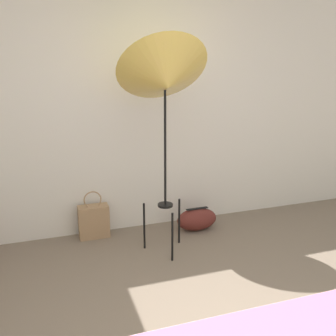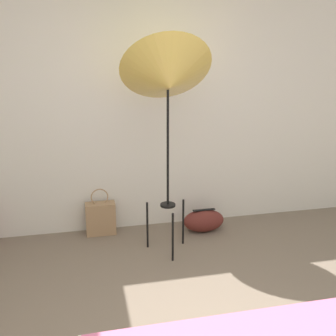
% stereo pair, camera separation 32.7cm
% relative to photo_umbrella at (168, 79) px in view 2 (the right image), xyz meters
% --- Properties ---
extents(wall_back, '(8.00, 0.05, 2.60)m').
position_rel_photo_umbrella_xyz_m(wall_back, '(-0.18, 0.63, -0.29)').
color(wall_back, silver).
rests_on(wall_back, ground_plane).
extents(photo_umbrella, '(0.80, 0.72, 1.97)m').
position_rel_photo_umbrella_xyz_m(photo_umbrella, '(0.00, 0.00, 0.00)').
color(photo_umbrella, black).
rests_on(photo_umbrella, ground_plane).
extents(tote_bag, '(0.30, 0.14, 0.49)m').
position_rel_photo_umbrella_xyz_m(tote_bag, '(-0.60, 0.49, -1.42)').
color(tote_bag, '#9E7A56').
rests_on(tote_bag, ground_plane).
extents(duffel_bag, '(0.43, 0.23, 0.24)m').
position_rel_photo_umbrella_xyz_m(duffel_bag, '(0.46, 0.33, -1.48)').
color(duffel_bag, '#5B231E').
rests_on(duffel_bag, ground_plane).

